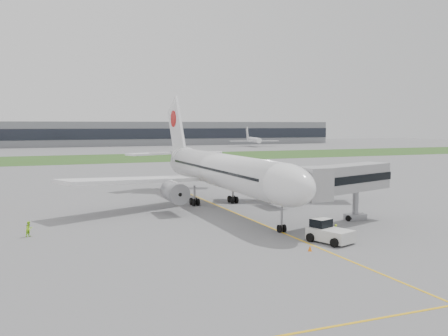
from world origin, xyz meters
name	(u,v)px	position (x,y,z in m)	size (l,w,h in m)	color
ground	(231,211)	(0.00, 0.00, 0.00)	(600.00, 600.00, 0.00)	gray
apron_markings	(246,217)	(0.00, -5.00, 0.00)	(70.00, 70.00, 0.04)	yellow
grass_strip	(105,158)	(0.00, 120.00, 0.01)	(600.00, 50.00, 0.02)	#344E1D
terminal_building	(75,134)	(0.00, 229.87, 7.00)	(320.00, 22.30, 14.00)	gray
airliner	(219,169)	(0.00, 4.87, 5.66)	(48.13, 53.95, 17.88)	white
pushback_tug	(328,232)	(2.29, -20.96, 1.10)	(4.32, 5.25, 2.38)	silver
jet_bridge	(340,180)	(8.67, -13.94, 5.61)	(15.88, 9.29, 7.58)	#98979A
safety_cone_left	(310,248)	(-1.52, -23.63, 0.28)	(0.41, 0.41, 0.56)	orange
safety_cone_right	(340,240)	(3.20, -21.92, 0.30)	(0.44, 0.44, 0.60)	orange
ground_crew_near	(335,231)	(4.02, -19.81, 0.78)	(0.57, 0.37, 1.56)	#D4FF2A
ground_crew_far	(29,229)	(-27.04, -6.58, 0.87)	(0.85, 0.66, 1.74)	#ABF629
distant_aircraft_right	(254,146)	(93.58, 190.16, 0.00)	(27.81, 24.54, 10.63)	white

